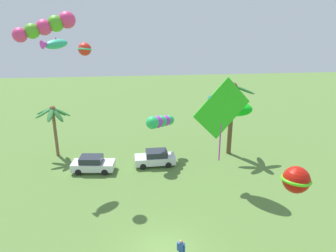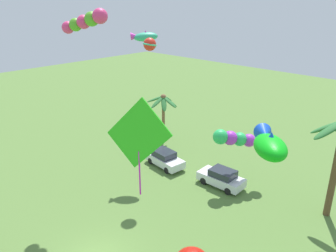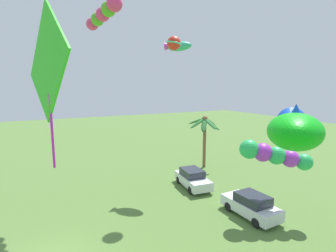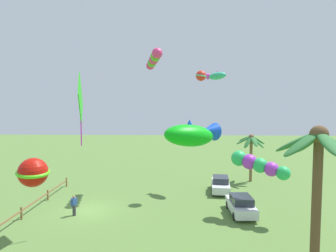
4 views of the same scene
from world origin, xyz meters
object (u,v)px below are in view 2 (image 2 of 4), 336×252
(palm_tree_1, at_px, (163,105))
(kite_fish_0, at_px, (144,37))
(kite_fish_1, at_px, (269,145))
(kite_ball_3, at_px, (150,44))
(parked_car_0, at_px, (221,178))
(kite_diamond_4, at_px, (138,135))
(kite_tube_5, at_px, (86,21))
(parked_car_1, at_px, (165,159))
(kite_tube_6, at_px, (237,139))

(palm_tree_1, distance_m, kite_fish_0, 8.79)
(kite_fish_1, height_order, kite_ball_3, kite_ball_3)
(parked_car_0, distance_m, kite_ball_3, 12.31)
(parked_car_0, xyz_separation_m, kite_ball_3, (-5.44, -2.79, 10.69))
(palm_tree_1, distance_m, kite_ball_3, 10.43)
(palm_tree_1, xyz_separation_m, kite_ball_3, (4.54, -6.06, 7.18))
(kite_fish_0, distance_m, kite_ball_3, 3.16)
(kite_fish_0, bearing_deg, kite_diamond_4, -43.71)
(parked_car_0, height_order, kite_tube_5, kite_tube_5)
(parked_car_1, xyz_separation_m, kite_tube_5, (-0.97, -6.68, 12.53))
(parked_car_0, height_order, kite_fish_0, kite_fish_0)
(parked_car_0, relative_size, kite_tube_6, 1.01)
(kite_tube_5, distance_m, kite_tube_6, 14.51)
(kite_fish_0, bearing_deg, kite_tube_5, -79.73)
(palm_tree_1, relative_size, parked_car_0, 1.36)
(palm_tree_1, distance_m, kite_tube_5, 14.31)
(palm_tree_1, relative_size, parked_car_1, 1.33)
(kite_tube_5, bearing_deg, kite_fish_0, 100.27)
(palm_tree_1, height_order, kite_diamond_4, kite_diamond_4)
(palm_tree_1, relative_size, kite_tube_6, 1.38)
(parked_car_0, distance_m, kite_fish_1, 9.45)
(parked_car_1, distance_m, kite_tube_6, 7.51)
(parked_car_1, relative_size, kite_fish_0, 1.79)
(kite_fish_1, distance_m, kite_tube_5, 14.54)
(kite_tube_6, bearing_deg, palm_tree_1, 168.11)
(palm_tree_1, xyz_separation_m, kite_tube_6, (10.55, -2.22, -0.13))
(kite_diamond_4, height_order, kite_tube_5, kite_tube_5)
(kite_fish_1, distance_m, kite_tube_6, 7.90)
(parked_car_0, relative_size, parked_car_1, 0.97)
(kite_fish_1, bearing_deg, kite_ball_3, 173.01)
(kite_ball_3, distance_m, kite_tube_5, 5.17)
(palm_tree_1, xyz_separation_m, kite_fish_0, (1.94, -4.26, 7.43))
(kite_fish_0, distance_m, kite_tube_6, 11.64)
(kite_diamond_4, bearing_deg, kite_tube_6, 101.09)
(kite_diamond_4, bearing_deg, parked_car_1, 129.46)
(palm_tree_1, height_order, parked_car_0, palm_tree_1)
(palm_tree_1, relative_size, kite_ball_3, 3.79)
(kite_fish_0, bearing_deg, palm_tree_1, 114.49)
(parked_car_1, xyz_separation_m, kite_fish_0, (-2.13, -0.28, 10.94))
(palm_tree_1, bearing_deg, parked_car_1, -44.37)
(kite_diamond_4, xyz_separation_m, kite_tube_6, (-2.48, 12.64, -4.83))
(kite_diamond_4, bearing_deg, kite_fish_1, 69.68)
(kite_fish_1, height_order, kite_tube_5, kite_tube_5)
(parked_car_1, height_order, kite_diamond_4, kite_diamond_4)
(parked_car_0, relative_size, kite_tube_5, 1.11)
(parked_car_1, distance_m, kite_fish_0, 11.15)
(kite_fish_0, height_order, kite_tube_6, kite_fish_0)
(parked_car_1, bearing_deg, palm_tree_1, 135.63)
(parked_car_0, bearing_deg, kite_fish_0, -172.93)
(palm_tree_1, relative_size, kite_diamond_4, 1.09)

